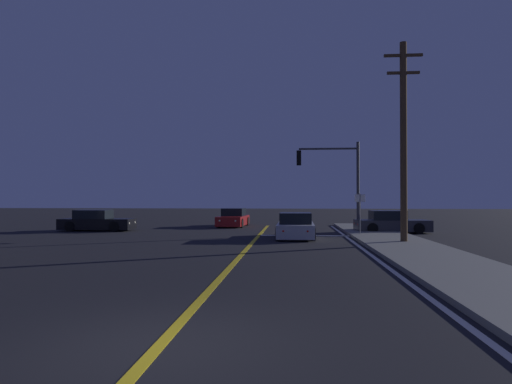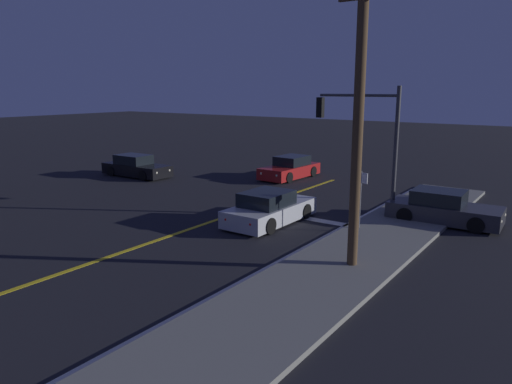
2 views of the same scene
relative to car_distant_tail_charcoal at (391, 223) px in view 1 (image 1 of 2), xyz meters
The scene contains 12 objects.
ground_plane 22.77m from the car_distant_tail_charcoal, 110.13° to the right, with size 160.00×160.00×0.00m, color black.
sidewalk_right 11.33m from the car_distant_tail_charcoal, 96.10° to the right, with size 3.20×36.44×0.15m, color slate.
lane_line_center 13.72m from the car_distant_tail_charcoal, 124.85° to the right, with size 0.20×34.42×0.01m, color gold.
lane_line_edge_right 11.67m from the car_distant_tail_charcoal, 105.18° to the right, with size 0.16×34.42×0.01m, color silver.
stop_bar 5.96m from the car_distant_tail_charcoal, 153.72° to the right, with size 5.03×0.50×0.01m, color silver.
car_distant_tail_charcoal is the anchor object (origin of this frame).
car_side_waiting_black 18.52m from the car_distant_tail_charcoal, behind, with size 4.65×1.90×1.34m.
car_mid_block_silver 7.09m from the car_distant_tail_charcoal, 144.71° to the right, with size 2.01×4.45×1.34m.
car_parked_curb_red 11.51m from the car_distant_tail_charcoal, 153.87° to the left, with size 2.06×4.43×1.34m.
traffic_signal_near_right 4.59m from the car_distant_tail_charcoal, behind, with size 3.79×0.28×5.51m.
utility_pole_right 8.15m from the car_distant_tail_charcoal, 97.42° to the right, with size 1.73×0.31×9.22m.
street_sign_corner 4.01m from the car_distant_tail_charcoal, 126.36° to the right, with size 0.56×0.14×2.35m.
Camera 1 is at (1.91, -6.18, 2.13)m, focal length 31.16 mm.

